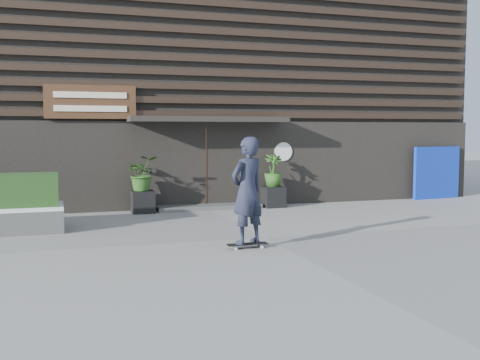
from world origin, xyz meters
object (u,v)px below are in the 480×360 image
object	(u,v)px
planter_pot_left	(143,202)
skateboarder	(247,191)
planter_pot_right	(273,197)
blue_tarp	(437,173)

from	to	relation	value
planter_pot_left	skateboarder	bearing A→B (deg)	-77.18
planter_pot_right	skateboarder	world-z (taller)	skateboarder
planter_pot_left	skateboarder	world-z (taller)	skateboarder
blue_tarp	planter_pot_left	bearing A→B (deg)	175.56
planter_pot_left	skateboarder	size ratio (longest dim) A/B	0.28
planter_pot_right	blue_tarp	world-z (taller)	blue_tarp
blue_tarp	skateboarder	size ratio (longest dim) A/B	0.86
planter_pot_left	planter_pot_right	xyz separation A→B (m)	(3.80, 0.00, 0.00)
planter_pot_right	skateboarder	size ratio (longest dim) A/B	0.28
planter_pot_left	blue_tarp	bearing A→B (deg)	1.78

